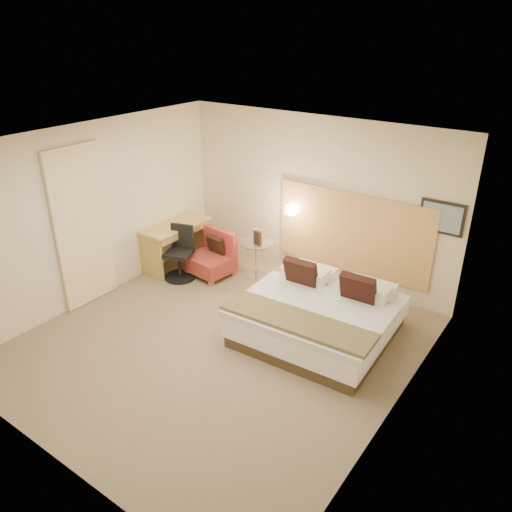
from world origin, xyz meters
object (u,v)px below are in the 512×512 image
Objects in this scene: side_table at (257,257)px; desk at (176,233)px; bed at (319,315)px; lounge_chair at (212,258)px; desk_chair at (180,257)px.

desk is (-1.38, -0.48, 0.28)m from side_table.
bed reaches higher than side_table.
lounge_chair is 1.15× the size of side_table.
bed is at bearing -28.98° from side_table.
desk reaches higher than side_table.
desk is (-0.72, -0.11, 0.32)m from lounge_chair.
lounge_chair is 0.62× the size of desk.
bed is 1.97m from side_table.
desk is at bearing 140.49° from desk_chair.
side_table is at bearing 29.63° from lounge_chair.
side_table is 0.76× the size of desk_chair.
desk is at bearing -171.68° from lounge_chair.
side_table is at bearing 37.48° from desk_chair.
bed is 2.75m from desk_chair.
desk is 0.53m from desk_chair.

